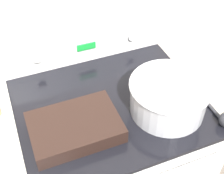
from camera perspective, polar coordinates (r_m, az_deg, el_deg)
stove_range at (r=1.68m, az=-0.42°, el=-13.55°), size 0.78×0.72×0.91m
control_panel at (r=1.50m, az=-5.07°, el=7.76°), size 0.78×0.07×0.16m
mixing_bowl at (r=1.25m, az=10.31°, el=-1.54°), size 0.32×0.32×0.14m
casserole_dish at (r=1.19m, az=-6.82°, el=-7.17°), size 0.34×0.24×0.06m
ladle at (r=1.30m, az=19.48°, el=-4.94°), size 0.06×0.32×0.06m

